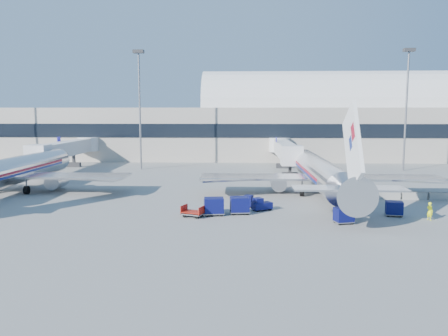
{
  "coord_description": "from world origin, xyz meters",
  "views": [
    {
      "loc": [
        -0.48,
        -53.12,
        10.84
      ],
      "look_at": [
        -2.93,
        6.0,
        3.37
      ],
      "focal_mm": 35.0,
      "sensor_mm": 36.0,
      "label": 1
    }
  ],
  "objects_px": {
    "tug_right": "(356,200)",
    "mast_west": "(139,92)",
    "ramp_worker": "(430,211)",
    "jetbridge_near": "(284,149)",
    "jetbridge_mid": "(69,148)",
    "cart_train_b": "(214,206)",
    "barrier_near": "(388,196)",
    "cart_train_c": "(212,206)",
    "airliner_main": "(321,173)",
    "cart_open_red": "(193,213)",
    "barrier_far": "(441,196)",
    "tug_lead": "(261,205)",
    "mast_east": "(407,91)",
    "cart_solo_near": "(344,215)",
    "airliner_mid": "(11,171)",
    "tug_left": "(250,201)",
    "barrier_mid": "(414,196)",
    "cart_solo_far": "(394,208)",
    "cart_train_a": "(240,205)"
  },
  "relations": [
    {
      "from": "barrier_near",
      "to": "tug_lead",
      "type": "bearing_deg",
      "value": -156.4
    },
    {
      "from": "airliner_main",
      "to": "cart_train_b",
      "type": "bearing_deg",
      "value": -137.89
    },
    {
      "from": "tug_lead",
      "to": "tug_right",
      "type": "xyz_separation_m",
      "value": [
        11.19,
        2.87,
        0.01
      ]
    },
    {
      "from": "barrier_near",
      "to": "cart_solo_far",
      "type": "xyz_separation_m",
      "value": [
        -2.36,
        -9.24,
        0.39
      ]
    },
    {
      "from": "mast_west",
      "to": "tug_right",
      "type": "relative_size",
      "value": 8.98
    },
    {
      "from": "barrier_near",
      "to": "barrier_mid",
      "type": "bearing_deg",
      "value": 0.0
    },
    {
      "from": "mast_west",
      "to": "cart_train_c",
      "type": "height_order",
      "value": "mast_west"
    },
    {
      "from": "mast_west",
      "to": "ramp_worker",
      "type": "distance_m",
      "value": 56.53
    },
    {
      "from": "mast_west",
      "to": "mast_east",
      "type": "height_order",
      "value": "same"
    },
    {
      "from": "jetbridge_mid",
      "to": "mast_east",
      "type": "height_order",
      "value": "mast_east"
    },
    {
      "from": "tug_right",
      "to": "mast_west",
      "type": "bearing_deg",
      "value": 168.24
    },
    {
      "from": "barrier_mid",
      "to": "cart_solo_far",
      "type": "bearing_deg",
      "value": -121.49
    },
    {
      "from": "jetbridge_mid",
      "to": "barrier_near",
      "type": "bearing_deg",
      "value": -28.8
    },
    {
      "from": "airliner_mid",
      "to": "cart_solo_near",
      "type": "distance_m",
      "value": 44.31
    },
    {
      "from": "cart_train_b",
      "to": "airliner_main",
      "type": "bearing_deg",
      "value": 34.97
    },
    {
      "from": "airliner_mid",
      "to": "tug_left",
      "type": "xyz_separation_m",
      "value": [
        32.44,
        -7.45,
        -2.3
      ]
    },
    {
      "from": "airliner_mid",
      "to": "tug_left",
      "type": "bearing_deg",
      "value": -12.94
    },
    {
      "from": "jetbridge_mid",
      "to": "barrier_far",
      "type": "height_order",
      "value": "jetbridge_mid"
    },
    {
      "from": "jetbridge_near",
      "to": "tug_left",
      "type": "relative_size",
      "value": 11.77
    },
    {
      "from": "tug_lead",
      "to": "airliner_main",
      "type": "bearing_deg",
      "value": 20.98
    },
    {
      "from": "cart_train_b",
      "to": "mast_west",
      "type": "bearing_deg",
      "value": 106.63
    },
    {
      "from": "barrier_mid",
      "to": "mast_west",
      "type": "bearing_deg",
      "value": 145.86
    },
    {
      "from": "jetbridge_mid",
      "to": "cart_train_b",
      "type": "xyz_separation_m",
      "value": [
        30.97,
        -38.44,
        -2.93
      ]
    },
    {
      "from": "tug_right",
      "to": "ramp_worker",
      "type": "relative_size",
      "value": 1.35
    },
    {
      "from": "cart_train_c",
      "to": "ramp_worker",
      "type": "distance_m",
      "value": 22.35
    },
    {
      "from": "mast_west",
      "to": "tug_left",
      "type": "height_order",
      "value": "mast_west"
    },
    {
      "from": "mast_east",
      "to": "barrier_mid",
      "type": "height_order",
      "value": "mast_east"
    },
    {
      "from": "airliner_main",
      "to": "airliner_mid",
      "type": "xyz_separation_m",
      "value": [
        -42.0,
        0.0,
        0.0
      ]
    },
    {
      "from": "barrier_mid",
      "to": "tug_right",
      "type": "bearing_deg",
      "value": -153.18
    },
    {
      "from": "airliner_main",
      "to": "cart_train_a",
      "type": "bearing_deg",
      "value": -133.14
    },
    {
      "from": "barrier_near",
      "to": "tug_lead",
      "type": "distance_m",
      "value": 17.8
    },
    {
      "from": "mast_west",
      "to": "barrier_near",
      "type": "distance_m",
      "value": 49.33
    },
    {
      "from": "cart_train_c",
      "to": "cart_train_b",
      "type": "bearing_deg",
      "value": -80.08
    },
    {
      "from": "jetbridge_mid",
      "to": "ramp_worker",
      "type": "height_order",
      "value": "jetbridge_mid"
    },
    {
      "from": "tug_left",
      "to": "cart_train_a",
      "type": "distance_m",
      "value": 4.14
    },
    {
      "from": "tug_right",
      "to": "cart_open_red",
      "type": "bearing_deg",
      "value": -128.58
    },
    {
      "from": "barrier_far",
      "to": "ramp_worker",
      "type": "distance_m",
      "value": 12.38
    },
    {
      "from": "jetbridge_near",
      "to": "tug_right",
      "type": "distance_m",
      "value": 33.64
    },
    {
      "from": "barrier_near",
      "to": "tug_left",
      "type": "height_order",
      "value": "tug_left"
    },
    {
      "from": "mast_west",
      "to": "cart_solo_far",
      "type": "height_order",
      "value": "mast_west"
    },
    {
      "from": "mast_west",
      "to": "cart_train_c",
      "type": "relative_size",
      "value": 11.05
    },
    {
      "from": "mast_east",
      "to": "tug_lead",
      "type": "bearing_deg",
      "value": -128.86
    },
    {
      "from": "barrier_far",
      "to": "tug_lead",
      "type": "xyz_separation_m",
      "value": [
        -22.91,
        -7.12,
        0.21
      ]
    },
    {
      "from": "mast_west",
      "to": "tug_lead",
      "type": "bearing_deg",
      "value": -58.3
    },
    {
      "from": "mast_east",
      "to": "cart_solo_near",
      "type": "relative_size",
      "value": 10.84
    },
    {
      "from": "airliner_main",
      "to": "cart_train_c",
      "type": "relative_size",
      "value": 18.22
    },
    {
      "from": "barrier_near",
      "to": "tug_lead",
      "type": "xyz_separation_m",
      "value": [
        -16.31,
        -7.12,
        0.21
      ]
    },
    {
      "from": "jetbridge_near",
      "to": "jetbridge_mid",
      "type": "height_order",
      "value": "same"
    },
    {
      "from": "airliner_main",
      "to": "tug_right",
      "type": "height_order",
      "value": "airliner_main"
    },
    {
      "from": "tug_left",
      "to": "ramp_worker",
      "type": "xyz_separation_m",
      "value": [
        18.22,
        -5.89,
        0.31
      ]
    }
  ]
}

